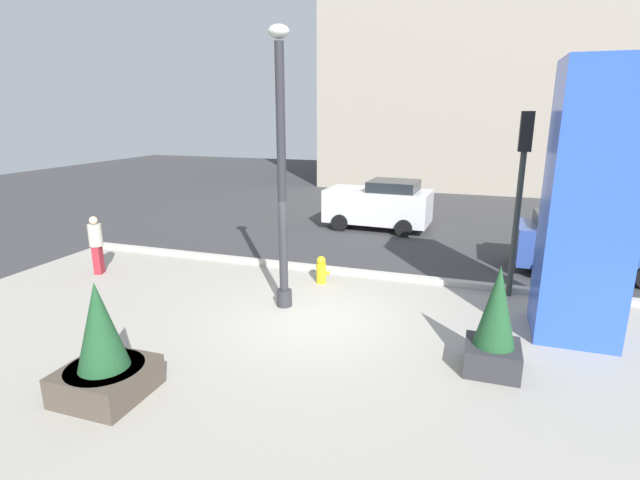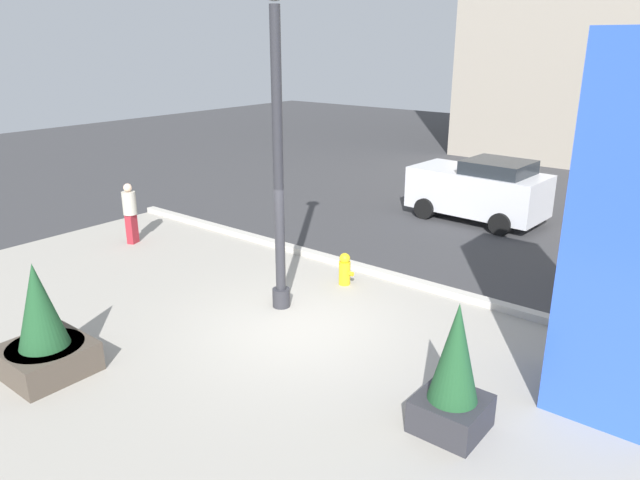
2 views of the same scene
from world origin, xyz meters
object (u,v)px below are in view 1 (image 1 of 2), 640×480
Objects in this scene: lamp_post at (282,179)px; car_curb_west at (588,244)px; potted_plant_curbside at (495,327)px; pedestrian_by_curb at (96,242)px; traffic_light_far_side at (521,175)px; potted_plant_mid_plaza at (103,353)px; art_pillar_blue at (589,205)px; car_passing_lane at (379,204)px; fire_hydrant at (321,270)px.

lamp_post reaches higher than car_curb_west.
pedestrian_by_curb is (-10.45, 2.00, 0.07)m from potted_plant_curbside.
car_curb_west is at bearing 34.38° from lamp_post.
lamp_post is at bearing -154.61° from traffic_light_far_side.
potted_plant_mid_plaza is 6.50m from potted_plant_curbside.
art_pillar_blue is (6.15, 0.52, -0.30)m from lamp_post.
pedestrian_by_curb is at bearing 133.72° from potted_plant_mid_plaza.
car_passing_lane is at bearing 51.13° from pedestrian_by_curb.
fire_hydrant is 7.51m from car_curb_west.
car_passing_lane is (0.50, 8.38, -2.04)m from lamp_post.
car_passing_lane is 10.14m from pedestrian_by_curb.
car_curb_west is (0.99, 4.37, -1.84)m from art_pillar_blue.
traffic_light_far_side is 7.79m from car_passing_lane.
potted_plant_curbside is 5.40m from fire_hydrant.
art_pillar_blue is 9.07m from potted_plant_mid_plaza.
car_curb_west is (7.14, 4.88, -2.14)m from lamp_post.
art_pillar_blue is at bearing -102.71° from car_curb_west.
pedestrian_by_curb is (-10.90, -1.91, -2.10)m from traffic_light_far_side.
lamp_post is 5.02m from potted_plant_mid_plaza.
car_curb_west is at bearing 24.69° from fire_hydrant.
traffic_light_far_side is 11.27m from pedestrian_by_curb.
traffic_light_far_side reaches higher than car_passing_lane.
potted_plant_mid_plaza is 2.59× the size of fire_hydrant.
pedestrian_by_curb is (-12.01, -0.03, -1.78)m from art_pillar_blue.
potted_plant_curbside is (5.87, 2.78, 0.10)m from potted_plant_mid_plaza.
pedestrian_by_curb is at bearing 175.30° from lamp_post.
traffic_light_far_side is at bearing 120.55° from art_pillar_blue.
car_curb_west is at bearing 68.34° from potted_plant_curbside.
potted_plant_curbside is at bearing -18.34° from lamp_post.
potted_plant_curbside is at bearing -37.56° from fire_hydrant.
lamp_post is 1.14× the size of art_pillar_blue.
art_pillar_blue is 1.21× the size of traffic_light_far_side.
art_pillar_blue is at bearing 4.79° from lamp_post.
fire_hydrant is (0.33, 1.75, -2.63)m from lamp_post.
traffic_light_far_side is (6.32, 6.70, 2.27)m from potted_plant_mid_plaza.
potted_plant_mid_plaza is 9.49m from traffic_light_far_side.
fire_hydrant is 0.18× the size of car_passing_lane.
fire_hydrant is 0.17× the size of traffic_light_far_side.
potted_plant_mid_plaza is 0.44× the size of traffic_light_far_side.
fire_hydrant is 6.65m from car_passing_lane.
car_passing_lane is 7.50m from car_curb_west.
lamp_post is 3.71× the size of pedestrian_by_curb.
fire_hydrant is at bearing -91.49° from car_passing_lane.
potted_plant_curbside is 4.50m from traffic_light_far_side.
traffic_light_far_side is at bearing 25.39° from lamp_post.
car_curb_west is at bearing 47.51° from potted_plant_mid_plaza.
pedestrian_by_curb is at bearing 169.15° from potted_plant_curbside.
art_pillar_blue is 12.14m from pedestrian_by_curb.
traffic_light_far_side is at bearing 83.44° from potted_plant_curbside.
fire_hydrant is at bearing -155.31° from car_curb_west.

